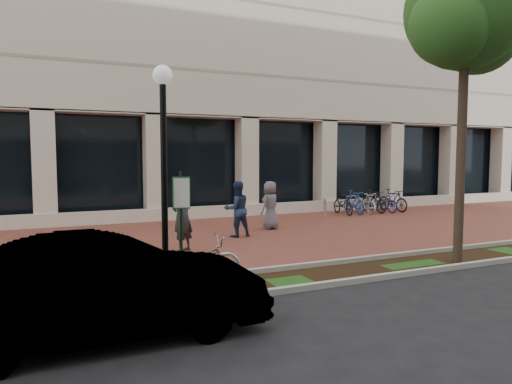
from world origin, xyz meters
name	(u,v)px	position (x,y,z in m)	size (l,w,h in m)	color
ground	(250,235)	(0.00, 0.00, 0.00)	(120.00, 120.00, 0.00)	black
brick_plaza	(250,235)	(0.00, 0.00, 0.01)	(40.00, 9.00, 0.01)	brown
planting_strip	(346,273)	(0.00, -5.25, 0.01)	(40.00, 1.50, 0.01)	black
curb_plaza_side	(327,263)	(0.00, -4.50, 0.06)	(40.00, 0.12, 0.12)	#AFAFA5
curb_street_side	(368,279)	(0.00, -6.00, 0.06)	(40.00, 0.12, 0.12)	#AFAFA5
near_office_building	(168,10)	(0.00, 10.47, 10.05)	(40.00, 12.12, 16.00)	beige
parking_sign	(181,214)	(-3.56, -4.87, 1.45)	(0.34, 0.07, 2.25)	#153A1D
lamppost	(164,165)	(-3.89, -4.96, 2.37)	(0.36, 0.36, 4.20)	black
street_tree	(466,18)	(3.15, -5.43, 5.76)	(3.36, 2.80, 7.35)	#4D392C
locked_bicycle	(196,262)	(-3.27, -4.86, 0.49)	(0.65, 1.85, 0.97)	#B4B3B8
pedestrian_left	(182,215)	(-2.65, -1.60, 0.99)	(0.72, 0.48, 1.99)	#26262A
pedestrian_mid	(237,209)	(-0.48, -0.09, 0.88)	(0.86, 0.67, 1.77)	#1E2D4C
pedestrian_right	(270,205)	(1.15, 0.85, 0.84)	(0.82, 0.54, 1.69)	#5A5A5E
bollard	(325,208)	(4.11, 1.96, 0.48)	(0.12, 0.12, 0.94)	silver
bike_rack_cluster	(368,202)	(7.21, 3.18, 0.49)	(3.53, 1.85, 1.04)	black
sedan_near_curb	(107,288)	(-5.15, -6.87, 0.73)	(1.54, 4.41, 1.45)	silver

